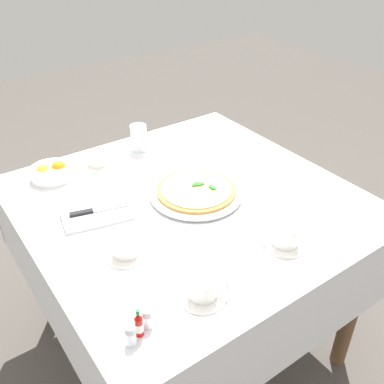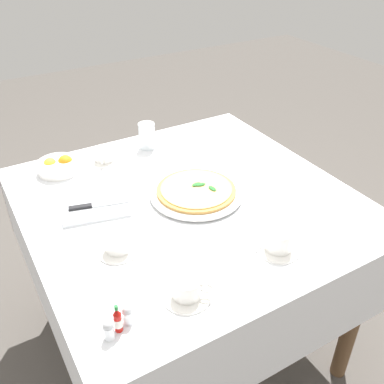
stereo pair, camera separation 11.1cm
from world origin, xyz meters
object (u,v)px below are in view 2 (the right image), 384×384
object	(u,v)px
pizza_plate	(196,193)
salt_shaker	(127,315)
hot_sauce_bottle	(118,320)
coffee_cup_near_left	(279,241)
pizza	(196,189)
citrus_bowl	(58,166)
coffee_cup_far_right	(118,243)
coffee_cup_left_edge	(187,289)
water_glass_center_back	(147,137)
dinner_knife	(96,205)
pepper_shaker	(109,331)
coffee_cup_far_left	(105,155)
napkin_folded	(96,209)

from	to	relation	value
pizza_plate	salt_shaker	distance (m)	0.58
hot_sauce_bottle	coffee_cup_near_left	bearing A→B (deg)	3.85
pizza	citrus_bowl	bearing A→B (deg)	132.34
coffee_cup_far_right	coffee_cup_left_edge	size ratio (longest dim) A/B	1.00
pizza_plate	coffee_cup_near_left	world-z (taller)	coffee_cup_near_left
citrus_bowl	pizza	bearing A→B (deg)	-47.66
coffee_cup_far_right	coffee_cup_left_edge	distance (m)	0.27
pizza	coffee_cup_left_edge	size ratio (longest dim) A/B	2.13
water_glass_center_back	dinner_knife	size ratio (longest dim) A/B	0.56
pepper_shaker	water_glass_center_back	bearing A→B (deg)	59.28
pepper_shaker	pizza_plate	bearing A→B (deg)	40.73
coffee_cup_left_edge	water_glass_center_back	xyz separation A→B (m)	(0.27, 0.81, 0.02)
pizza	salt_shaker	xyz separation A→B (m)	(-0.43, -0.40, 0.00)
citrus_bowl	dinner_knife	bearing A→B (deg)	-83.78
coffee_cup_left_edge	coffee_cup_near_left	world-z (taller)	coffee_cup_near_left
coffee_cup_near_left	citrus_bowl	xyz separation A→B (m)	(-0.43, 0.78, -0.01)
salt_shaker	pepper_shaker	world-z (taller)	same
coffee_cup_left_edge	coffee_cup_far_left	distance (m)	0.79
pepper_shaker	napkin_folded	bearing A→B (deg)	73.66
coffee_cup_far_right	coffee_cup_near_left	distance (m)	0.47
coffee_cup_far_right	pizza_plate	bearing A→B (deg)	21.50
pizza	coffee_cup_near_left	size ratio (longest dim) A/B	2.13
dinner_knife	salt_shaker	xyz separation A→B (m)	(-0.09, -0.48, 0.00)
pizza_plate	coffee_cup_near_left	distance (m)	0.38
coffee_cup_left_edge	napkin_folded	size ratio (longest dim) A/B	0.53
coffee_cup_far_left	salt_shaker	distance (m)	0.83
pizza	citrus_bowl	world-z (taller)	citrus_bowl
coffee_cup_far_left	napkin_folded	world-z (taller)	coffee_cup_far_left
pizza	coffee_cup_near_left	world-z (taller)	coffee_cup_near_left
pizza_plate	dinner_knife	bearing A→B (deg)	165.47
coffee_cup_far_left	pepper_shaker	bearing A→B (deg)	-110.20
coffee_cup_left_edge	water_glass_center_back	distance (m)	0.85
citrus_bowl	pepper_shaker	bearing A→B (deg)	-98.03
coffee_cup_near_left	napkin_folded	distance (m)	0.61
pizza	dinner_knife	xyz separation A→B (m)	(-0.33, 0.09, -0.00)
coffee_cup_far_left	pizza	bearing A→B (deg)	-64.72
coffee_cup_far_right	hot_sauce_bottle	size ratio (longest dim) A/B	1.57
water_glass_center_back	citrus_bowl	xyz separation A→B (m)	(-0.38, -0.01, -0.02)
coffee_cup_near_left	salt_shaker	xyz separation A→B (m)	(-0.49, -0.02, -0.01)
salt_shaker	coffee_cup_far_right	bearing A→B (deg)	72.52
pizza_plate	water_glass_center_back	world-z (taller)	water_glass_center_back
pizza	pepper_shaker	size ratio (longest dim) A/B	4.93
coffee_cup_far_right	coffee_cup_far_left	distance (m)	0.55
coffee_cup_far_right	salt_shaker	size ratio (longest dim) A/B	2.31
water_glass_center_back	hot_sauce_bottle	size ratio (longest dim) A/B	1.31
coffee_cup_far_right	hot_sauce_bottle	world-z (taller)	hot_sauce_bottle
coffee_cup_far_left	water_glass_center_back	world-z (taller)	water_glass_center_back
coffee_cup_left_edge	pepper_shaker	size ratio (longest dim) A/B	2.31
water_glass_center_back	pepper_shaker	bearing A→B (deg)	-120.72
pizza_plate	coffee_cup_far_right	bearing A→B (deg)	-158.50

